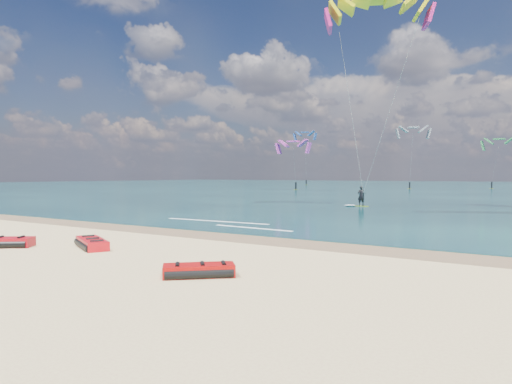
% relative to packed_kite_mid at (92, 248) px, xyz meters
% --- Properties ---
extents(ground, '(320.00, 320.00, 0.00)m').
position_rel_packed_kite_mid_xyz_m(ground, '(-3.36, 42.29, 0.00)').
color(ground, tan).
rests_on(ground, ground).
extents(wet_sand_strip, '(320.00, 2.40, 0.01)m').
position_rel_packed_kite_mid_xyz_m(wet_sand_strip, '(-3.36, 5.29, 0.00)').
color(wet_sand_strip, brown).
rests_on(wet_sand_strip, ground).
extents(sea, '(320.00, 200.00, 0.04)m').
position_rel_packed_kite_mid_xyz_m(sea, '(-3.36, 106.29, 0.02)').
color(sea, '#082630').
rests_on(sea, ground).
extents(packed_kite_mid, '(2.89, 2.21, 0.42)m').
position_rel_packed_kite_mid_xyz_m(packed_kite_mid, '(0.00, 0.00, 0.00)').
color(packed_kite_mid, red).
rests_on(packed_kite_mid, ground).
extents(packed_kite_right, '(2.35, 2.26, 0.40)m').
position_rel_packed_kite_mid_xyz_m(packed_kite_right, '(6.73, -1.68, 0.00)').
color(packed_kite_right, '#B70907').
rests_on(packed_kite_right, ground).
extents(kitesurfer_main, '(10.01, 8.72, 17.40)m').
position_rel_packed_kite_mid_xyz_m(kitesurfer_main, '(2.70, 24.78, 8.95)').
color(kitesurfer_main, '#B7E91B').
rests_on(kitesurfer_main, sea).
extents(shoreline_foam, '(9.88, 2.35, 0.01)m').
position_rel_packed_kite_mid_xyz_m(shoreline_foam, '(-0.36, 9.66, 0.05)').
color(shoreline_foam, white).
rests_on(shoreline_foam, ground).
extents(distant_kites, '(78.16, 42.59, 14.58)m').
position_rel_packed_kite_mid_xyz_m(distant_kites, '(-8.10, 82.43, 5.87)').
color(distant_kites, gold).
rests_on(distant_kites, ground).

